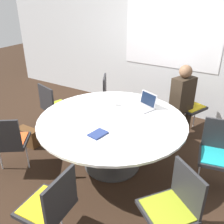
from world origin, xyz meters
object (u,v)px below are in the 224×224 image
at_px(chair_5, 174,204).
at_px(chair_6, 219,150).
at_px(chair_1, 112,95).
at_px(handbag, 28,137).
at_px(spiral_notebook, 98,134).
at_px(laptop, 145,104).
at_px(coffee_cup, 114,102).
at_px(chair_4, 51,204).
at_px(person_0, 183,96).
at_px(chair_3, 8,140).
at_px(chair_0, 187,102).
at_px(chair_2, 54,104).

xyz_separation_m(chair_5, chair_6, (0.19, 1.08, 0.00)).
height_order(chair_1, handbag, chair_1).
relative_size(chair_6, spiral_notebook, 3.68).
height_order(laptop, coffee_cup, laptop).
bearing_deg(chair_6, coffee_cup, -13.25).
distance_m(chair_4, laptop, 1.88).
xyz_separation_m(person_0, laptop, (-0.33, -0.75, 0.07)).
bearing_deg(chair_3, laptop, 11.62).
xyz_separation_m(chair_4, laptop, (0.06, 1.86, 0.27)).
bearing_deg(chair_1, coffee_cup, 4.80).
xyz_separation_m(chair_3, spiral_notebook, (1.11, 0.41, 0.22)).
xyz_separation_m(chair_3, handbag, (-0.34, 0.57, -0.37)).
bearing_deg(chair_5, chair_6, -62.91).
bearing_deg(coffee_cup, chair_3, -125.43).
height_order(chair_6, person_0, person_0).
bearing_deg(coffee_cup, chair_0, 56.64).
bearing_deg(chair_1, chair_4, -9.31).
bearing_deg(chair_2, chair_3, -61.75).
xyz_separation_m(chair_0, chair_3, (-1.62, -2.36, 0.00)).
height_order(chair_1, person_0, person_0).
distance_m(chair_5, handbag, 2.57).
relative_size(chair_3, laptop, 2.34).
height_order(person_0, coffee_cup, person_0).
height_order(person_0, spiral_notebook, person_0).
bearing_deg(chair_4, laptop, -5.86).
relative_size(chair_2, handbag, 2.38).
bearing_deg(chair_2, handbag, -83.16).
distance_m(chair_0, chair_3, 2.86).
xyz_separation_m(chair_6, person_0, (-0.75, 0.96, 0.19)).
height_order(chair_1, chair_3, same).
height_order(chair_0, handbag, chair_0).
xyz_separation_m(chair_1, chair_2, (-0.61, -0.85, 0.00)).
bearing_deg(laptop, coffee_cup, -137.29).
bearing_deg(spiral_notebook, chair_2, 152.68).
height_order(chair_5, spiral_notebook, chair_5).
bearing_deg(person_0, handbag, -28.92).
bearing_deg(chair_4, chair_1, 15.12).
relative_size(chair_6, coffee_cup, 9.22).
distance_m(chair_3, chair_4, 1.31).
height_order(chair_1, laptop, laptop).
height_order(chair_2, chair_5, same).
bearing_deg(chair_5, spiral_notebook, 19.18).
height_order(chair_4, person_0, person_0).
height_order(chair_0, chair_2, same).
xyz_separation_m(chair_3, person_0, (1.60, 2.11, 0.19)).
bearing_deg(chair_3, chair_0, 20.38).
height_order(chair_4, spiral_notebook, chair_4).
bearing_deg(chair_6, chair_0, -70.03).
xyz_separation_m(chair_1, chair_4, (0.85, -2.47, 0.00)).
bearing_deg(person_0, coffee_cup, -16.94).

